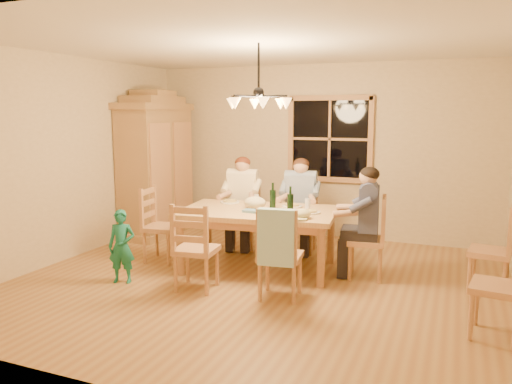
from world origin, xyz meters
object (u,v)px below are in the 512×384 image
at_px(chair_end_left, 162,239).
at_px(adult_woman, 242,191).
at_px(chair_end_right, 366,253).
at_px(adult_slate_man, 367,209).
at_px(dining_table, 259,217).
at_px(chair_far_left, 243,227).
at_px(child, 122,246).
at_px(chair_near_left, 197,263).
at_px(wine_bottle_a, 273,196).
at_px(armoire, 156,169).
at_px(wine_bottle_b, 290,200).
at_px(chair_spare_front, 496,304).
at_px(chandelier, 259,101).
at_px(chair_spare_back, 489,265).
at_px(chair_far_right, 300,231).
at_px(chair_near_right, 280,270).
at_px(adult_plaid_man, 301,193).

xyz_separation_m(chair_end_left, adult_woman, (0.73, 1.00, 0.54)).
relative_size(chair_end_right, adult_slate_man, 1.13).
xyz_separation_m(dining_table, chair_end_left, (-1.31, -0.17, -0.36)).
height_order(chair_far_left, child, chair_far_left).
bearing_deg(chair_near_left, wine_bottle_a, 57.64).
relative_size(armoire, chair_end_right, 2.32).
bearing_deg(chair_end_left, adult_woman, 136.74).
xyz_separation_m(adult_slate_man, wine_bottle_b, (-0.86, -0.26, 0.08)).
distance_m(chair_near_left, adult_woman, 1.88).
height_order(armoire, child, armoire).
distance_m(adult_slate_man, wine_bottle_b, 0.91).
bearing_deg(dining_table, chair_end_right, 7.19).
relative_size(chair_far_left, wine_bottle_b, 3.00).
bearing_deg(chair_end_right, chair_near_left, 116.57).
relative_size(wine_bottle_b, chair_spare_front, 0.33).
distance_m(chandelier, chair_near_left, 1.92).
distance_m(chandelier, dining_table, 1.51).
height_order(wine_bottle_b, chair_spare_back, wine_bottle_b).
relative_size(chair_far_right, chair_near_right, 1.00).
distance_m(chair_near_left, chair_near_right, 0.95).
distance_m(wine_bottle_a, chair_spare_front, 2.82).
relative_size(adult_plaid_man, child, 1.02).
bearing_deg(wine_bottle_a, chair_near_left, -115.18).
relative_size(chandelier, wine_bottle_b, 2.33).
height_order(chair_far_right, adult_plaid_man, adult_plaid_man).
xyz_separation_m(chandelier, chair_end_left, (-1.51, 0.32, -1.77)).
relative_size(chandelier, chair_end_right, 0.78).
distance_m(dining_table, chair_end_left, 1.37).
relative_size(chair_far_left, chair_spare_back, 1.00).
height_order(armoire, chair_end_left, armoire).
xyz_separation_m(armoire, wine_bottle_a, (2.37, -1.00, -0.13)).
bearing_deg(adult_plaid_man, chair_near_right, 93.37).
distance_m(chandelier, wine_bottle_b, 1.24).
bearing_deg(chair_far_left, adult_woman, -7.19).
height_order(chair_far_left, chair_spare_front, same).
height_order(chair_near_left, chair_near_right, same).
bearing_deg(adult_slate_man, chair_far_right, 46.64).
bearing_deg(chair_near_right, chair_near_left, 180.00).
bearing_deg(chair_near_right, chair_spare_back, 18.95).
relative_size(dining_table, chair_far_left, 2.05).
bearing_deg(chair_near_left, armoire, 124.89).
distance_m(adult_plaid_man, chair_spare_front, 3.14).
relative_size(adult_slate_man, wine_bottle_b, 2.65).
relative_size(dining_table, chair_far_right, 2.05).
bearing_deg(wine_bottle_b, chair_far_left, 137.93).
distance_m(chair_far_left, chair_end_right, 2.01).
bearing_deg(chair_far_left, adult_slate_man, 153.43).
bearing_deg(wine_bottle_a, adult_woman, 135.62).
relative_size(chair_near_right, wine_bottle_b, 3.00).
bearing_deg(chair_near_right, dining_table, 117.90).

